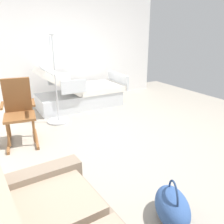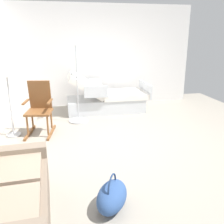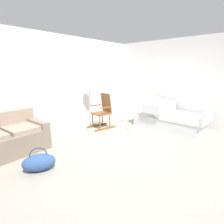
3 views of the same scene
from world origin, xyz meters
name	(u,v)px [view 3 (image 3 of 3)]	position (x,y,z in m)	size (l,w,h in m)	color
ground_plane	(128,150)	(0.00, 0.00, 0.00)	(6.96, 6.96, 0.00)	gray
back_wall	(62,83)	(0.00, 2.45, 1.35)	(5.77, 0.10, 2.70)	white
side_wall	(183,82)	(2.83, 0.00, 1.35)	(0.10, 5.00, 2.70)	white
hospital_bed	(169,118)	(2.08, 0.05, 0.31)	(1.05, 2.06, 1.11)	silver
couch	(5,140)	(-1.88, 1.80, 0.31)	(1.64, 0.93, 0.85)	#7D6C5C
rocking_chair	(103,111)	(0.84, 1.60, 0.50)	(0.82, 0.59, 1.05)	brown
floor_lamp	(89,86)	(0.78, 2.12, 1.23)	(0.34, 0.34, 1.48)	#B2B5BA
duffel_bag	(39,162)	(-1.73, 0.66, 0.15)	(0.64, 0.54, 0.43)	#2D4C84
iv_pole	(135,120)	(1.38, 0.81, 0.25)	(0.44, 0.44, 1.69)	#B2B5BA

